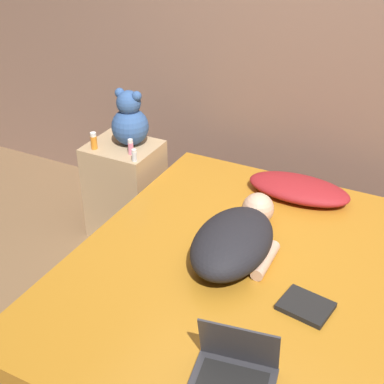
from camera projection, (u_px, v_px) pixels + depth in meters
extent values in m
plane|color=brown|center=(235.00, 347.00, 2.76)|extent=(12.00, 12.00, 0.00)
cube|color=#846656|center=(330.00, 37.00, 3.05)|extent=(8.00, 0.06, 2.60)
cube|color=#2D2319|center=(236.00, 325.00, 2.68)|extent=(1.58, 1.95, 0.30)
cube|color=#B2721E|center=(238.00, 286.00, 2.55)|extent=(1.55, 1.91, 0.22)
cube|color=tan|center=(126.00, 189.00, 3.50)|extent=(0.43, 0.37, 0.64)
ellipsoid|color=maroon|center=(299.00, 189.00, 3.01)|extent=(0.58, 0.29, 0.10)
ellipsoid|color=black|center=(232.00, 242.00, 2.49)|extent=(0.36, 0.57, 0.20)
sphere|color=#DBAD8E|center=(258.00, 209.00, 2.77)|extent=(0.17, 0.17, 0.17)
cylinder|color=#DBAD8E|center=(266.00, 260.00, 2.49)|extent=(0.07, 0.26, 0.06)
cube|color=#333338|center=(232.00, 384.00, 1.91)|extent=(0.34, 0.27, 0.02)
cube|color=black|center=(232.00, 382.00, 1.91)|extent=(0.27, 0.19, 0.00)
cube|color=#333338|center=(239.00, 344.00, 1.92)|extent=(0.30, 0.11, 0.21)
cube|color=black|center=(239.00, 344.00, 1.92)|extent=(0.27, 0.10, 0.19)
sphere|color=#335693|center=(130.00, 127.00, 3.30)|extent=(0.23, 0.23, 0.23)
sphere|color=#335693|center=(129.00, 103.00, 3.22)|extent=(0.15, 0.15, 0.15)
sphere|color=#335693|center=(120.00, 93.00, 3.22)|extent=(0.06, 0.06, 0.06)
sphere|color=#335693|center=(137.00, 96.00, 3.17)|extent=(0.06, 0.06, 0.06)
cylinder|color=orange|center=(94.00, 142.00, 3.28)|extent=(0.04, 0.04, 0.08)
cylinder|color=white|center=(93.00, 134.00, 3.25)|extent=(0.04, 0.04, 0.02)
cylinder|color=pink|center=(131.00, 148.00, 3.21)|extent=(0.03, 0.03, 0.08)
cylinder|color=white|center=(130.00, 141.00, 3.19)|extent=(0.03, 0.03, 0.02)
cylinder|color=silver|center=(134.00, 156.00, 3.14)|extent=(0.03, 0.03, 0.06)
cylinder|color=white|center=(134.00, 151.00, 3.12)|extent=(0.03, 0.03, 0.02)
cube|color=black|center=(306.00, 306.00, 2.25)|extent=(0.23, 0.20, 0.02)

